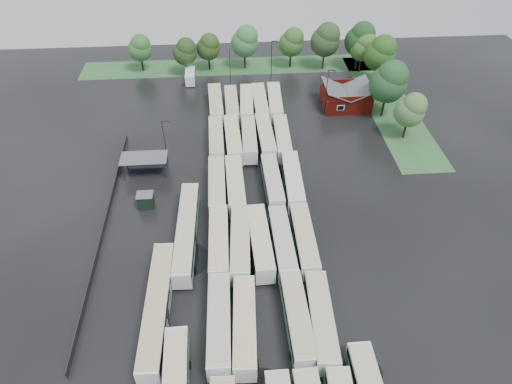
{
  "coord_description": "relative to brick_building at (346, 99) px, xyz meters",
  "views": [
    {
      "loc": [
        -2.23,
        -44.83,
        51.08
      ],
      "look_at": [
        2.0,
        12.0,
        2.5
      ],
      "focal_mm": 32.0,
      "sensor_mm": 36.0,
      "label": 1
    }
  ],
  "objects": [
    {
      "name": "bus_r3c3",
      "position": [
        -18.99,
        -27.85,
        0.08
      ],
      "size": [
        3.01,
        12.8,
        3.55
      ],
      "rotation": [
        0.0,
        0.0,
        0.02
      ],
      "color": "silver",
      "rests_on": "ground"
    },
    {
      "name": "tree_north_1",
      "position": [
        -35.36,
        18.11,
        4.2
      ],
      "size": [
        5.69,
        5.69,
        9.43
      ],
      "color": "black",
      "rests_on": "ground"
    },
    {
      "name": "artic_bus_west_b",
      "position": [
        -33.06,
        -38.56,
        0.13
      ],
      "size": [
        3.35,
        19.45,
        3.6
      ],
      "rotation": [
        0.0,
        0.0,
        -0.03
      ],
      "color": "silver",
      "rests_on": "ground"
    },
    {
      "name": "lamp_post_back_e",
      "position": [
        -14.97,
        13.09,
        3.96
      ],
      "size": [
        1.55,
        0.3,
        10.03
      ],
      "color": "#2D2D30",
      "rests_on": "ground"
    },
    {
      "name": "bus_r3c0",
      "position": [
        -28.41,
        -28.14,
        0.15
      ],
      "size": [
        2.86,
        13.17,
        3.66
      ],
      "rotation": [
        0.0,
        0.0,
        0.0
      ],
      "color": "silver",
      "rests_on": "ground"
    },
    {
      "name": "west_fence",
      "position": [
        -46.2,
        -34.77,
        -1.27
      ],
      "size": [
        0.1,
        50.0,
        1.2
      ],
      "primitive_type": "cube",
      "color": "#2D2D30",
      "rests_on": "ground"
    },
    {
      "name": "bus_r4c2",
      "position": [
        -22.11,
        -14.29,
        0.09
      ],
      "size": [
        2.99,
        12.86,
        3.56
      ],
      "rotation": [
        0.0,
        0.0,
        -0.02
      ],
      "color": "silver",
      "rests_on": "ground"
    },
    {
      "name": "bus_r2c1",
      "position": [
        -25.13,
        -41.82,
        0.16
      ],
      "size": [
        3.47,
        13.34,
        3.68
      ],
      "rotation": [
        0.0,
        0.0,
        -0.05
      ],
      "color": "silver",
      "rests_on": "ground"
    },
    {
      "name": "lamp_post_back_w",
      "position": [
        -24.78,
        11.74,
        3.38
      ],
      "size": [
        1.39,
        0.27,
        9.03
      ],
      "color": "#2D2D30",
      "rests_on": "ground"
    },
    {
      "name": "puddle_3",
      "position": [
        -16.62,
        -43.92,
        -1.86
      ],
      "size": [
        3.05,
        3.05,
        0.01
      ],
      "primitive_type": "cylinder",
      "color": "black",
      "rests_on": "ground"
    },
    {
      "name": "bus_r3c1",
      "position": [
        -25.33,
        -28.3,
        0.18
      ],
      "size": [
        3.13,
        13.44,
        3.72
      ],
      "rotation": [
        0.0,
        0.0,
        0.02
      ],
      "color": "silver",
      "rests_on": "ground"
    },
    {
      "name": "bus_r1c0",
      "position": [
        -28.37,
        -55.01,
        0.19
      ],
      "size": [
        3.1,
        13.49,
        3.74
      ],
      "rotation": [
        0.0,
        0.0,
        -0.02
      ],
      "color": "silver",
      "rests_on": "ground"
    },
    {
      "name": "tree_north_5",
      "position": [
        -1.24,
        19.01,
        5.73
      ],
      "size": [
        7.13,
        7.13,
        11.81
      ],
      "color": "#3C271D",
      "rests_on": "ground"
    },
    {
      "name": "bus_r5c0",
      "position": [
        -28.43,
        -0.49,
        0.15
      ],
      "size": [
        3.33,
        13.3,
        3.67
      ],
      "rotation": [
        0.0,
        0.0,
        0.04
      ],
      "color": "silver",
      "rests_on": "ground"
    },
    {
      "name": "lamp_post_ne",
      "position": [
        -5.04,
        -2.83,
        4.04
      ],
      "size": [
        1.57,
        0.31,
        10.17
      ],
      "color": "#2D2D30",
      "rests_on": "ground"
    },
    {
      "name": "bus_r4c1",
      "position": [
        -25.24,
        -14.43,
        0.18
      ],
      "size": [
        3.27,
        13.42,
        3.71
      ],
      "rotation": [
        0.0,
        0.0,
        0.03
      ],
      "color": "silver",
      "rests_on": "ground"
    },
    {
      "name": "artic_bus_west_c",
      "position": [
        -36.22,
        -51.99,
        0.15
      ],
      "size": [
        3.2,
        19.64,
        3.63
      ],
      "rotation": [
        0.0,
        0.0,
        -0.02
      ],
      "color": "silver",
      "rests_on": "ground"
    },
    {
      "name": "ground",
      "position": [
        -24.0,
        -42.77,
        -1.87
      ],
      "size": [
        160.0,
        160.0,
        0.0
      ],
      "primitive_type": "plane",
      "color": "black",
      "rests_on": "ground"
    },
    {
      "name": "bus_r5c2",
      "position": [
        -21.8,
        -0.99,
        0.11
      ],
      "size": [
        3.38,
        13.0,
        3.58
      ],
      "rotation": [
        0.0,
        0.0,
        -0.05
      ],
      "color": "silver",
      "rests_on": "ground"
    },
    {
      "name": "tree_north_2",
      "position": [
        -29.78,
        20.44,
        4.22
      ],
      "size": [
        5.71,
        5.71,
        9.46
      ],
      "color": "black",
      "rests_on": "ground"
    },
    {
      "name": "tree_north_6",
      "position": [
        7.12,
        18.36,
        5.85
      ],
      "size": [
        7.25,
        7.25,
        12.0
      ],
      "color": "black",
      "rests_on": "ground"
    },
    {
      "name": "bus_r5c3",
      "position": [
        -18.94,
        -0.95,
        0.15
      ],
      "size": [
        2.89,
        13.21,
        3.67
      ],
      "rotation": [
        0.0,
        0.0,
        0.01
      ],
      "color": "silver",
      "rests_on": "ground"
    },
    {
      "name": "bus_r1c3",
      "position": [
        -18.65,
        -54.9,
        0.13
      ],
      "size": [
        3.0,
        13.1,
        3.63
      ],
      "rotation": [
        0.0,
        0.0,
        0.02
      ],
      "color": "silver",
      "rests_on": "ground"
    },
    {
      "name": "lamp_post_nw",
      "position": [
        -37.41,
        -18.45,
        3.54
      ],
      "size": [
        1.44,
        0.28,
        9.32
      ],
      "color": "#2D2D30",
      "rests_on": "ground"
    },
    {
      "name": "bus_r4c3",
      "position": [
        -18.96,
        -14.08,
        0.17
      ],
      "size": [
        3.2,
        13.4,
        3.71
      ],
      "rotation": [
        0.0,
        0.0,
        0.03
      ],
      "color": "silver",
      "rests_on": "ground"
    },
    {
      "name": "tree_north_0",
      "position": [
        -46.4,
        21.12,
        4.19
      ],
      "size": [
        5.68,
        5.68,
        9.41
      ],
      "color": "black",
      "rests_on": "ground"
    },
    {
      "name": "puddle_2",
      "position": [
        -33.13,
        -42.42,
        -1.86
      ],
      "size": [
        6.88,
        6.88,
        0.01
      ],
      "primitive_type": "cylinder",
      "color": "black",
      "rests_on": "ground"
    },
    {
      "name": "bus_r2c4",
      "position": [
        -15.7,
        -41.66,
        0.15
      ],
      "size": [
        2.89,
        13.16,
        3.66
      ],
      "rotation": [
        0.0,
        0.0,
        -0.01
      ],
      "color": "silver",
      "rests_on": "ground"
    },
    {
      "name": "minibus",
      "position": [
        -34.42,
        14.31,
        -0.39
      ],
      "size": [
        2.33,
        6.09,
        2.66
      ],
      "rotation": [
        0.0,
        0.0,
        0.0
      ],
      "color": "white",
      "rests_on": "ground"
    },
    {
      "name": "bus_r2c0",
      "position": [
        -28.25,
        -41.33,
        0.18
      ],
      "size": [
        2.99,
        13.37,
        3.71
      ],
      "rotation": [
        0.0,
        0.0,
        -0.01
      ],
      "color": "silver",
      "rests_on": "ground"
    },
    {
      "name": "utility_hut",
      "position": [
        -40.2,
        -30.17,
        -0.55
      ],
      "size": [
        2.7,
        2.2,
        2.62
      ],
      "color": "black",
      "rests_on": "ground"
    },
    {
      "name": "tree_east_0",
      "position": [
        9.24,
        -13.08,
        4.47
      ],
      "size": [
        5.95,
        5.95,
        9.85
      ],
      "color": "#311B10",
      "rests_on": "ground"
    },
    {
      "name": "bus_r4c4",
      "position": [
        -15.76,
        -14.63,
        0.11
      ],
      "size": [
        3.13,
        13.0,
        3.6
      ],
      "rotation": [
        0.0,
        0.0,
        -0.03
      ],
      "color": "silver",
      "rests_on": "ground"
    },
    {
      "name": "tree_east_4",
      "position": [
        7.54,
        16.68,
        4.75
      ],
      "size": [
        6.21,
        6.21,
        10.29
      ],
      "color": "black",
      "rests_on": "ground"
    },
    {
      "name": "puddle_4",
      "position": [
        -11.33,
        -61.59,
        -1.86
      ],
      "size": [
        4.08,
        4.08,
        0.01
      ],
      "primitive_type": "cylinder",
      "color": "black",
      "rests_on": "ground"
    },
    {
      "name": "wash_shed",
      "position": [
        -41.2,
        -20.74,
        1.12
      ],
      "size": [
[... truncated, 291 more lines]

